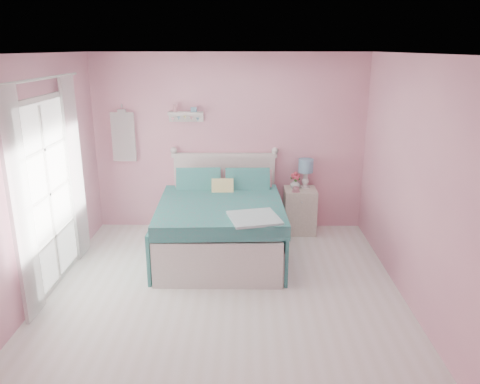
{
  "coord_description": "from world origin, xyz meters",
  "views": [
    {
      "loc": [
        0.25,
        -4.57,
        2.66
      ],
      "look_at": [
        0.17,
        1.2,
        0.87
      ],
      "focal_mm": 35.0,
      "sensor_mm": 36.0,
      "label": 1
    }
  ],
  "objects_px": {
    "table_lamp": "(306,168)",
    "vase": "(295,184)",
    "bed": "(222,225)",
    "nightstand": "(300,210)",
    "teacup": "(296,189)"
  },
  "relations": [
    {
      "from": "teacup",
      "to": "vase",
      "type": "bearing_deg",
      "value": 87.89
    },
    {
      "from": "table_lamp",
      "to": "vase",
      "type": "height_order",
      "value": "table_lamp"
    },
    {
      "from": "bed",
      "to": "table_lamp",
      "type": "bearing_deg",
      "value": 32.54
    },
    {
      "from": "bed",
      "to": "table_lamp",
      "type": "height_order",
      "value": "bed"
    },
    {
      "from": "table_lamp",
      "to": "teacup",
      "type": "xyz_separation_m",
      "value": [
        -0.16,
        -0.21,
        -0.27
      ]
    },
    {
      "from": "table_lamp",
      "to": "teacup",
      "type": "distance_m",
      "value": 0.38
    },
    {
      "from": "table_lamp",
      "to": "vase",
      "type": "bearing_deg",
      "value": -161.08
    },
    {
      "from": "bed",
      "to": "nightstand",
      "type": "height_order",
      "value": "bed"
    },
    {
      "from": "bed",
      "to": "nightstand",
      "type": "distance_m",
      "value": 1.36
    },
    {
      "from": "bed",
      "to": "teacup",
      "type": "height_order",
      "value": "bed"
    },
    {
      "from": "vase",
      "to": "bed",
      "type": "bearing_deg",
      "value": -143.08
    },
    {
      "from": "bed",
      "to": "teacup",
      "type": "distance_m",
      "value": 1.25
    },
    {
      "from": "nightstand",
      "to": "bed",
      "type": "bearing_deg",
      "value": -145.96
    },
    {
      "from": "nightstand",
      "to": "table_lamp",
      "type": "height_order",
      "value": "table_lamp"
    },
    {
      "from": "nightstand",
      "to": "vase",
      "type": "bearing_deg",
      "value": 160.45
    }
  ]
}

